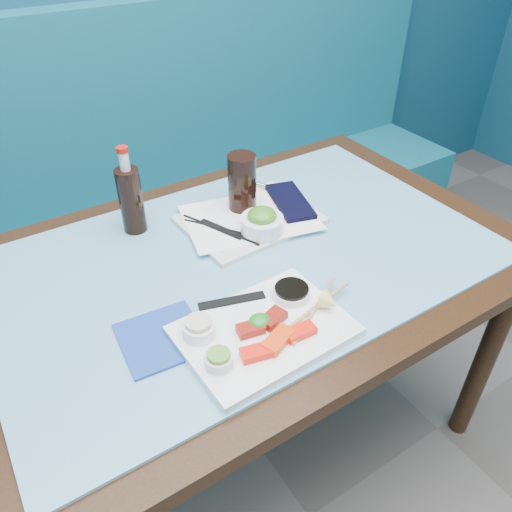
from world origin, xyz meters
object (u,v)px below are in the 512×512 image
cola_glass (242,183)px  cola_bottle_body (131,201)px  serving_tray (250,220)px  blue_napkin (162,338)px  booth_bench (139,226)px  seaweed_bowl (262,225)px  dining_table (246,283)px  sashimi_plate (264,331)px

cola_glass → cola_bottle_body: bearing=164.5°
serving_tray → blue_napkin: bearing=-147.7°
cola_glass → cola_bottle_body: 0.30m
booth_bench → cola_glass: bearing=-81.3°
seaweed_bowl → cola_bottle_body: size_ratio=0.63×
booth_bench → serving_tray: (0.09, -0.71, 0.39)m
booth_bench → cola_bottle_body: booth_bench is taller
blue_napkin → seaweed_bowl: bearing=27.9°
booth_bench → dining_table: size_ratio=2.14×
dining_table → seaweed_bowl: seaweed_bowl is taller
serving_tray → seaweed_bowl: 0.08m
booth_bench → blue_napkin: bearing=-106.5°
seaweed_bowl → booth_bench: bearing=95.8°
seaweed_bowl → cola_glass: 0.14m
cola_glass → seaweed_bowl: bearing=-98.7°
cola_glass → booth_bench: bearing=98.7°
cola_glass → cola_bottle_body: cola_bottle_body is taller
sashimi_plate → dining_table: bearing=64.2°
cola_glass → blue_napkin: 0.52m
booth_bench → blue_napkin: size_ratio=18.27×
seaweed_bowl → cola_bottle_body: 0.34m
seaweed_bowl → sashimi_plate: bearing=-122.5°
sashimi_plate → blue_napkin: size_ratio=2.07×
cola_glass → dining_table: bearing=-119.1°
booth_bench → seaweed_bowl: (0.08, -0.79, 0.42)m
cola_glass → blue_napkin: bearing=-140.2°
serving_tray → blue_napkin: (-0.38, -0.27, -0.00)m
booth_bench → cola_glass: size_ratio=18.78×
booth_bench → sashimi_plate: size_ratio=8.81×
dining_table → cola_glass: bearing=60.9°
sashimi_plate → cola_bottle_body: size_ratio=1.92×
dining_table → blue_napkin: size_ratio=8.53×
sashimi_plate → cola_glass: size_ratio=2.13×
serving_tray → sashimi_plate: bearing=-121.2°
booth_bench → seaweed_bowl: 0.90m
sashimi_plate → booth_bench: bearing=82.2°
serving_tray → blue_napkin: serving_tray is taller
booth_bench → seaweed_bowl: booth_bench is taller
serving_tray → booth_bench: bearing=94.2°
dining_table → cola_bottle_body: cola_bottle_body is taller
cola_bottle_body → serving_tray: bearing=-25.9°
cola_glass → blue_napkin: cola_glass is taller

